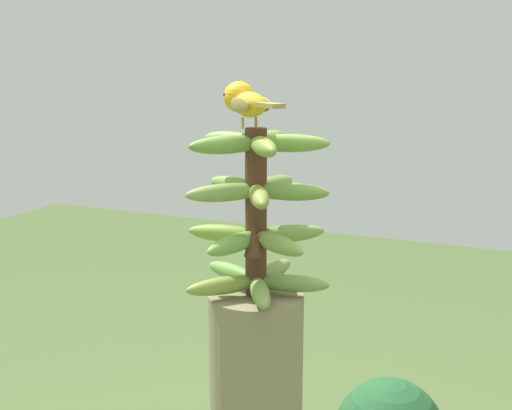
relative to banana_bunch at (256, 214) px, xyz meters
The scene contains 2 objects.
banana_bunch is the anchor object (origin of this frame).
perched_bird 0.21m from the banana_bunch, 91.76° to the right, with size 0.15×0.17×0.08m.
Camera 1 is at (1.07, 0.47, 1.36)m, focal length 45.20 mm.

